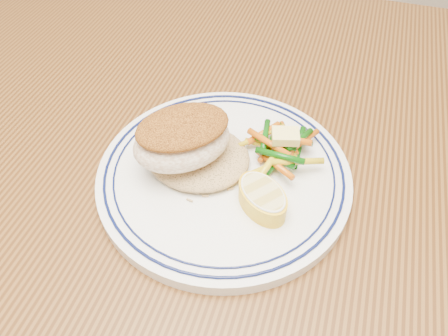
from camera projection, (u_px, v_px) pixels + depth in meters
The scene contains 7 objects.
dining_table at pixel (214, 198), 0.60m from camera, with size 1.50×0.90×0.75m.
plate at pixel (224, 174), 0.49m from camera, with size 0.28×0.28×0.02m.
rice_pilaf at pixel (198, 155), 0.49m from camera, with size 0.12×0.10×0.02m, color #A68453.
fish_fillet at pixel (182, 138), 0.46m from camera, with size 0.13×0.13×0.05m.
vegetable_pile at pixel (280, 149), 0.49m from camera, with size 0.10×0.11×0.03m.
butter_pat at pixel (285, 136), 0.48m from camera, with size 0.03×0.02×0.01m, color #F8E779.
lemon_wedge at pixel (262, 198), 0.44m from camera, with size 0.08×0.08×0.02m.
Camera 1 is at (0.13, -0.35, 1.13)m, focal length 35.00 mm.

